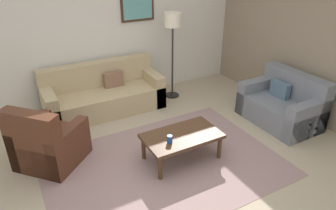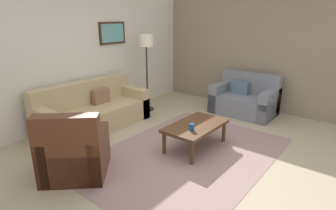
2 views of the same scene
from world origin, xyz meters
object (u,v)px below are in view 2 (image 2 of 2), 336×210
armchair_leather (74,155)px  framed_artwork (112,33)px  lamp_standing (146,48)px  couch_main (92,112)px  cup (192,127)px  coffee_table (196,127)px  couch_loveseat (245,100)px

armchair_leather → framed_artwork: size_ratio=1.68×
armchair_leather → lamp_standing: 3.11m
armchair_leather → couch_main: bearing=46.3°
couch_main → framed_artwork: 1.78m
couch_main → armchair_leather: armchair_leather is taller
cup → armchair_leather: bearing=149.0°
couch_main → coffee_table: 2.14m
cup → lamp_standing: size_ratio=0.06×
couch_main → framed_artwork: size_ratio=3.20×
couch_main → lamp_standing: (1.44, -0.13, 1.11)m
coffee_table → lamp_standing: bearing=64.0°
couch_loveseat → coffee_table: couch_loveseat is taller
couch_loveseat → cup: bearing=-175.7°
armchair_leather → framed_artwork: framed_artwork is taller
cup → lamp_standing: bearing=59.5°
armchair_leather → coffee_table: 1.90m
couch_main → cup: bearing=-83.6°
coffee_table → lamp_standing: size_ratio=0.64×
armchair_leather → cup: (1.47, -0.88, 0.16)m
coffee_table → framed_artwork: (0.47, 2.48, 1.38)m
couch_main → coffee_table: bearing=-76.7°
armchair_leather → lamp_standing: bearing=23.3°
couch_loveseat → armchair_leather: size_ratio=1.16×
couch_loveseat → armchair_leather: armchair_leather is taller
couch_loveseat → cup: (-2.40, -0.18, 0.16)m
cup → lamp_standing: (1.20, 2.04, 0.95)m
couch_main → lamp_standing: bearing=-5.2°
couch_main → cup: 2.19m
couch_loveseat → lamp_standing: lamp_standing is taller
framed_artwork → lamp_standing: bearing=-48.5°
coffee_table → framed_artwork: 2.88m
lamp_standing → cup: bearing=-120.5°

